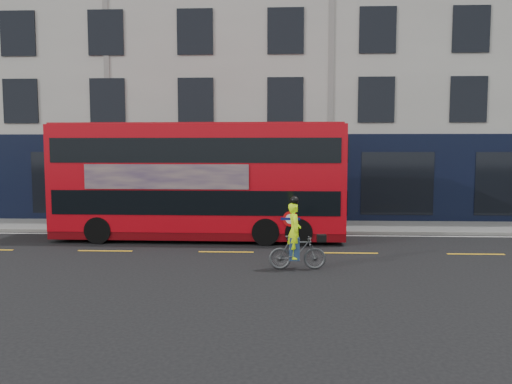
{
  "coord_description": "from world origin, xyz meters",
  "views": [
    {
      "loc": [
        -2.35,
        -14.44,
        3.38
      ],
      "look_at": [
        -3.06,
        2.4,
        1.89
      ],
      "focal_mm": 35.0,
      "sensor_mm": 36.0,
      "label": 1
    }
  ],
  "objects": [
    {
      "name": "cyclist",
      "position": [
        -1.8,
        -0.73,
        0.69
      ],
      "size": [
        1.61,
        0.58,
        2.06
      ],
      "rotation": [
        0.0,
        0.0,
        0.05
      ],
      "color": "#474A4D",
      "rests_on": "ground"
    },
    {
      "name": "ground",
      "position": [
        0.0,
        0.0,
        0.0
      ],
      "size": [
        120.0,
        120.0,
        0.0
      ],
      "primitive_type": "plane",
      "color": "black",
      "rests_on": "ground"
    },
    {
      "name": "pavement",
      "position": [
        0.0,
        6.5,
        0.06
      ],
      "size": [
        60.0,
        3.0,
        0.12
      ],
      "primitive_type": "cube",
      "color": "slate",
      "rests_on": "ground"
    },
    {
      "name": "bus",
      "position": [
        -5.17,
        3.8,
        2.19
      ],
      "size": [
        10.63,
        2.58,
        4.27
      ],
      "rotation": [
        0.0,
        0.0,
        -0.01
      ],
      "color": "#B70711",
      "rests_on": "ground"
    },
    {
      "name": "kerb",
      "position": [
        0.0,
        5.0,
        0.07
      ],
      "size": [
        60.0,
        0.12,
        0.13
      ],
      "primitive_type": "cube",
      "color": "gray",
      "rests_on": "ground"
    },
    {
      "name": "building_terrace",
      "position": [
        0.0,
        12.94,
        7.49
      ],
      "size": [
        50.0,
        10.07,
        15.0
      ],
      "color": "#B8B6AE",
      "rests_on": "ground"
    },
    {
      "name": "lane_dashes",
      "position": [
        0.0,
        1.5,
        0.0
      ],
      "size": [
        58.0,
        0.12,
        0.01
      ],
      "primitive_type": null,
      "color": "gold",
      "rests_on": "ground"
    },
    {
      "name": "road_edge_line",
      "position": [
        0.0,
        4.7,
        0.0
      ],
      "size": [
        58.0,
        0.1,
        0.01
      ],
      "primitive_type": "cube",
      "color": "silver",
      "rests_on": "ground"
    }
  ]
}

